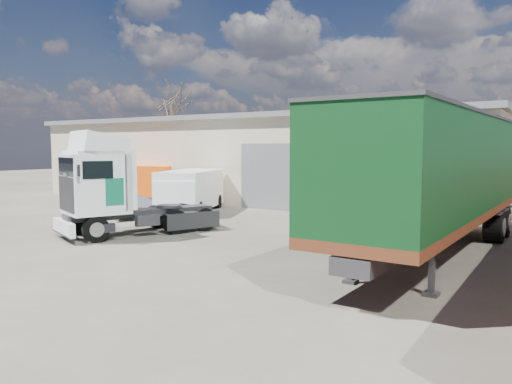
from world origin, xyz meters
The scene contains 8 objects.
ground centered at (0.00, 0.00, 0.00)m, with size 120.00×120.00×0.00m, color #292721.
warehouse centered at (-6.00, 16.00, 2.66)m, with size 30.60×12.60×5.42m.
bare_tree centered at (-18.00, 20.00, 7.92)m, with size 4.00×4.00×9.60m.
tractor_unit centered at (-3.02, -0.12, 1.67)m, with size 4.32×6.21×3.97m.
box_trailer centered at (8.21, 2.50, 2.65)m, with size 3.18×13.17×4.35m.
panel_van centered at (-5.16, 6.82, 1.12)m, with size 3.96×5.74×2.17m.
orange_skip centered at (-10.96, 9.80, 0.98)m, with size 4.05×3.10×2.24m.
gravel_heap centered at (-8.35, 5.84, 0.45)m, with size 6.34×5.92×0.97m.
Camera 1 is at (11.58, -13.23, 3.33)m, focal length 35.00 mm.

